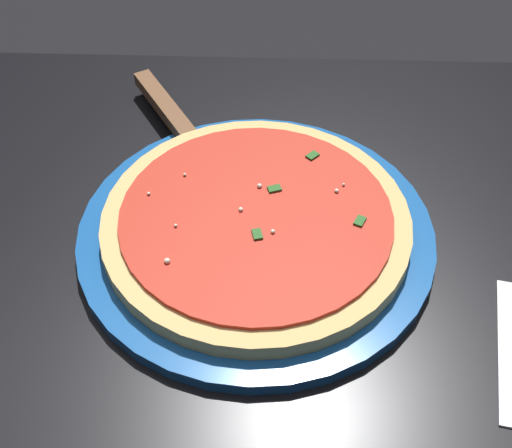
# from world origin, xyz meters

# --- Properties ---
(restaurant_table) EXTENTS (1.05, 0.68, 0.76)m
(restaurant_table) POSITION_xyz_m (0.00, 0.00, 0.61)
(restaurant_table) COLOR black
(restaurant_table) RESTS_ON ground_plane
(serving_plate) EXTENTS (0.32, 0.32, 0.01)m
(serving_plate) POSITION_xyz_m (-0.05, -0.04, 0.77)
(serving_plate) COLOR #195199
(serving_plate) RESTS_ON restaurant_table
(pizza) EXTENTS (0.28, 0.28, 0.02)m
(pizza) POSITION_xyz_m (-0.05, -0.04, 0.79)
(pizza) COLOR #DBB26B
(pizza) RESTS_ON serving_plate
(pizza_server) EXTENTS (0.15, 0.21, 0.01)m
(pizza_server) POSITION_xyz_m (0.03, -0.18, 0.78)
(pizza_server) COLOR silver
(pizza_server) RESTS_ON serving_plate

